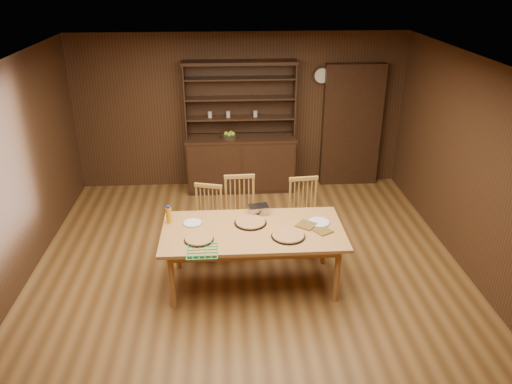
{
  "coord_description": "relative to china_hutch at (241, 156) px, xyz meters",
  "views": [
    {
      "loc": [
        -0.24,
        -5.18,
        3.6
      ],
      "look_at": [
        0.11,
        0.4,
        1.01
      ],
      "focal_mm": 35.0,
      "sensor_mm": 36.0,
      "label": 1
    }
  ],
  "objects": [
    {
      "name": "floor",
      "position": [
        0.0,
        -2.75,
        -0.6
      ],
      "size": [
        6.0,
        6.0,
        0.0
      ],
      "primitive_type": "plane",
      "color": "brown",
      "rests_on": "ground"
    },
    {
      "name": "plate_right",
      "position": [
        0.84,
        -2.72,
        0.16
      ],
      "size": [
        0.27,
        0.27,
        0.02
      ],
      "color": "silver",
      "rests_on": "dining_table"
    },
    {
      "name": "cooling_rack",
      "position": [
        -0.53,
        -3.3,
        0.16
      ],
      "size": [
        0.39,
        0.39,
        0.01
      ],
      "primitive_type": null,
      "rotation": [
        0.0,
        0.0,
        -0.23
      ],
      "color": "#0B9B50",
      "rests_on": "dining_table"
    },
    {
      "name": "doorway",
      "position": [
        1.9,
        0.15,
        0.45
      ],
      "size": [
        1.0,
        0.18,
        2.1
      ],
      "primitive_type": "cube",
      "color": "black",
      "rests_on": "floor"
    },
    {
      "name": "dining_table",
      "position": [
        0.04,
        -2.84,
        0.08
      ],
      "size": [
        2.13,
        1.06,
        0.75
      ],
      "color": "#C18543",
      "rests_on": "floor"
    },
    {
      "name": "chair_right",
      "position": [
        0.78,
        -2.01,
        -0.06
      ],
      "size": [
        0.45,
        0.43,
        1.01
      ],
      "rotation": [
        0.0,
        0.0,
        0.09
      ],
      "color": "#A57938",
      "rests_on": "floor"
    },
    {
      "name": "pot_holder_a",
      "position": [
        0.85,
        -2.93,
        0.16
      ],
      "size": [
        0.25,
        0.25,
        0.01
      ],
      "primitive_type": "cube",
      "rotation": [
        0.0,
        0.0,
        0.54
      ],
      "color": "#A91E13",
      "rests_on": "dining_table"
    },
    {
      "name": "juice_bottle",
      "position": [
        -0.95,
        -2.6,
        0.26
      ],
      "size": [
        0.07,
        0.07,
        0.22
      ],
      "color": "orange",
      "rests_on": "dining_table"
    },
    {
      "name": "pot_holder_b",
      "position": [
        0.68,
        -2.78,
        0.16
      ],
      "size": [
        0.29,
        0.29,
        0.02
      ],
      "primitive_type": "cube",
      "rotation": [
        0.0,
        0.0,
        -0.65
      ],
      "color": "#A91E13",
      "rests_on": "dining_table"
    },
    {
      "name": "pizza_right",
      "position": [
        0.43,
        -3.03,
        0.17
      ],
      "size": [
        0.39,
        0.39,
        0.04
      ],
      "color": "black",
      "rests_on": "dining_table"
    },
    {
      "name": "chair_left",
      "position": [
        -0.52,
        -2.05,
        -0.09
      ],
      "size": [
        0.48,
        0.47,
        0.96
      ],
      "rotation": [
        0.0,
        0.0,
        -0.27
      ],
      "color": "#A57938",
      "rests_on": "floor"
    },
    {
      "name": "pizza_left",
      "position": [
        -0.58,
        -3.05,
        0.17
      ],
      "size": [
        0.34,
        0.34,
        0.04
      ],
      "color": "black",
      "rests_on": "dining_table"
    },
    {
      "name": "foil_dish",
      "position": [
        0.13,
        -2.42,
        0.2
      ],
      "size": [
        0.27,
        0.21,
        0.1
      ],
      "primitive_type": "cube",
      "rotation": [
        0.0,
        0.0,
        0.13
      ],
      "color": "silver",
      "rests_on": "dining_table"
    },
    {
      "name": "room_shell",
      "position": [
        0.0,
        -2.75,
        0.98
      ],
      "size": [
        6.0,
        6.0,
        6.0
      ],
      "color": "silver",
      "rests_on": "floor"
    },
    {
      "name": "plate_left",
      "position": [
        -0.67,
        -2.65,
        0.16
      ],
      "size": [
        0.23,
        0.23,
        0.02
      ],
      "color": "silver",
      "rests_on": "dining_table"
    },
    {
      "name": "pizza_center",
      "position": [
        0.02,
        -2.69,
        0.17
      ],
      "size": [
        0.39,
        0.39,
        0.04
      ],
      "color": "black",
      "rests_on": "dining_table"
    },
    {
      "name": "china_hutch",
      "position": [
        0.0,
        0.0,
        0.0
      ],
      "size": [
        1.84,
        0.52,
        2.17
      ],
      "color": "black",
      "rests_on": "floor"
    },
    {
      "name": "wall_clock",
      "position": [
        1.35,
        0.2,
        1.3
      ],
      "size": [
        0.3,
        0.05,
        0.3
      ],
      "color": "black",
      "rests_on": "room_shell"
    },
    {
      "name": "chair_center",
      "position": [
        -0.08,
        -1.99,
        -0.04
      ],
      "size": [
        0.44,
        0.43,
        1.05
      ],
      "rotation": [
        0.0,
        0.0,
        0.04
      ],
      "color": "#A57938",
      "rests_on": "floor"
    },
    {
      "name": "fruit_bowl",
      "position": [
        -0.19,
        -0.07,
        0.39
      ],
      "size": [
        0.27,
        0.27,
        0.12
      ],
      "color": "black",
      "rests_on": "china_hutch"
    }
  ]
}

